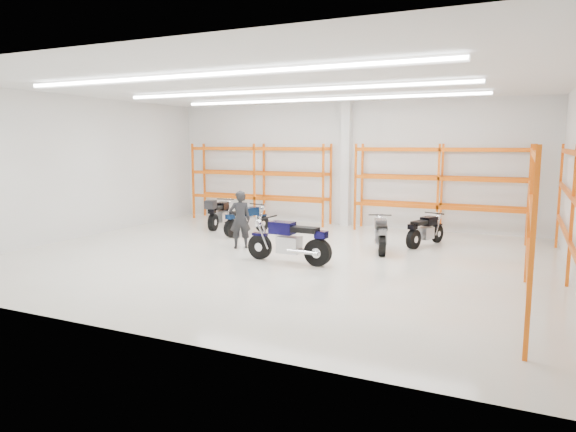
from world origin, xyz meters
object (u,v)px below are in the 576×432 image
at_px(motorcycle_back_a, 219,214).
at_px(motorcycle_back_d, 424,231).
at_px(standing_man, 240,220).
at_px(structural_column, 346,164).
at_px(motorcycle_main, 292,242).
at_px(motorcycle_back_c, 381,235).
at_px(motorcycle_back_b, 245,221).

height_order(motorcycle_back_a, motorcycle_back_d, motorcycle_back_a).
relative_size(standing_man, structural_column, 0.37).
height_order(motorcycle_main, motorcycle_back_c, motorcycle_main).
bearing_deg(motorcycle_back_d, motorcycle_back_c, -127.09).
bearing_deg(structural_column, motorcycle_back_a, -147.28).
bearing_deg(motorcycle_back_c, motorcycle_main, -125.92).
distance_m(motorcycle_back_a, motorcycle_back_d, 7.24).
distance_m(motorcycle_back_b, motorcycle_back_c, 4.81).
distance_m(motorcycle_back_a, motorcycle_back_b, 1.68).
distance_m(motorcycle_back_c, structural_column, 4.96).
bearing_deg(motorcycle_main, motorcycle_back_b, 135.16).
height_order(motorcycle_main, motorcycle_back_d, motorcycle_main).
bearing_deg(motorcycle_main, motorcycle_back_c, 54.08).
bearing_deg(motorcycle_back_c, motorcycle_back_d, 52.91).
xyz_separation_m(motorcycle_back_c, motorcycle_back_d, (0.98, 1.29, -0.01)).
bearing_deg(motorcycle_back_a, motorcycle_back_c, -13.27).
height_order(motorcycle_main, structural_column, structural_column).
bearing_deg(motorcycle_back_c, standing_man, -161.78).
xyz_separation_m(motorcycle_main, motorcycle_back_b, (-3.07, 3.05, -0.08)).
bearing_deg(motorcycle_back_a, motorcycle_back_d, -1.47).
distance_m(motorcycle_main, motorcycle_back_c, 2.87).
bearing_deg(motorcycle_back_d, standing_man, -151.99).
distance_m(motorcycle_back_a, motorcycle_back_c, 6.43).
bearing_deg(motorcycle_main, motorcycle_back_a, 140.30).
distance_m(motorcycle_main, standing_man, 2.40).
height_order(motorcycle_back_d, structural_column, structural_column).
bearing_deg(motorcycle_back_b, standing_man, -64.41).
bearing_deg(standing_man, structural_column, -142.47).
relative_size(motorcycle_back_a, motorcycle_back_d, 1.14).
bearing_deg(motorcycle_back_b, motorcycle_back_d, 5.59).
bearing_deg(standing_man, motorcycle_back_a, -85.11).
bearing_deg(motorcycle_back_c, motorcycle_back_a, 166.73).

